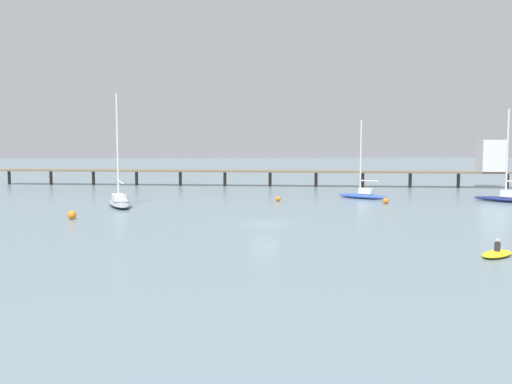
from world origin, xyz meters
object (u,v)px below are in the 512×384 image
(sailboat_blue, at_px, (363,194))
(mooring_buoy_inner, at_px, (278,199))
(mooring_buoy_outer, at_px, (72,215))
(mooring_buoy_near, at_px, (386,201))
(pier, at_px, (346,165))
(sailboat_gray, at_px, (119,200))
(sailboat_navy, at_px, (511,196))
(dinghy_yellow, at_px, (497,253))

(sailboat_blue, bearing_deg, mooring_buoy_inner, -166.03)
(sailboat_blue, distance_m, mooring_buoy_outer, 36.08)
(mooring_buoy_outer, bearing_deg, mooring_buoy_near, 18.99)
(pier, distance_m, sailboat_blue, 18.70)
(sailboat_gray, bearing_deg, mooring_buoy_inner, 12.60)
(mooring_buoy_outer, bearing_deg, pier, 46.96)
(sailboat_navy, height_order, dinghy_yellow, sailboat_navy)
(sailboat_blue, relative_size, dinghy_yellow, 3.12)
(pier, relative_size, dinghy_yellow, 26.13)
(sailboat_gray, bearing_deg, sailboat_blue, 13.12)
(sailboat_navy, height_order, mooring_buoy_near, sailboat_navy)
(dinghy_yellow, bearing_deg, mooring_buoy_inner, 108.05)
(pier, xyz_separation_m, dinghy_yellow, (-1.92, -54.35, -3.26))
(pier, height_order, mooring_buoy_near, pier)
(mooring_buoy_near, bearing_deg, sailboat_navy, 3.43)
(mooring_buoy_inner, distance_m, mooring_buoy_near, 12.70)
(pier, relative_size, sailboat_navy, 7.47)
(sailboat_navy, xyz_separation_m, mooring_buoy_inner, (-27.65, 2.29, -0.39))
(sailboat_navy, bearing_deg, sailboat_gray, -177.77)
(sailboat_navy, xyz_separation_m, mooring_buoy_outer, (-48.26, -12.24, -0.29))
(mooring_buoy_outer, xyz_separation_m, mooring_buoy_near, (32.89, 11.32, -0.07))
(sailboat_gray, height_order, sailboat_navy, sailboat_gray)
(sailboat_navy, relative_size, mooring_buoy_outer, 13.66)
(dinghy_yellow, xyz_separation_m, mooring_buoy_inner, (-10.81, 33.18, 0.11))
(sailboat_navy, xyz_separation_m, dinghy_yellow, (-16.84, -30.89, -0.49))
(sailboat_navy, bearing_deg, sailboat_blue, 163.09)
(dinghy_yellow, bearing_deg, sailboat_gray, 134.92)
(pier, height_order, sailboat_navy, sailboat_navy)
(pier, bearing_deg, sailboat_navy, -57.53)
(sailboat_blue, xyz_separation_m, mooring_buoy_outer, (-31.68, -17.28, -0.24))
(pier, distance_m, sailboat_gray, 40.03)
(dinghy_yellow, distance_m, mooring_buoy_outer, 36.54)
(dinghy_yellow, distance_m, mooring_buoy_near, 30.01)
(mooring_buoy_outer, bearing_deg, mooring_buoy_inner, 35.18)
(pier, xyz_separation_m, sailboat_blue, (-1.66, -18.42, -2.82))
(pier, height_order, mooring_buoy_outer, pier)
(sailboat_gray, relative_size, mooring_buoy_near, 18.43)
(mooring_buoy_outer, height_order, mooring_buoy_near, mooring_buoy_outer)
(sailboat_blue, relative_size, sailboat_gray, 0.79)
(pier, bearing_deg, mooring_buoy_outer, -133.04)
(pier, relative_size, sailboat_gray, 6.62)
(mooring_buoy_inner, bearing_deg, mooring_buoy_outer, -144.82)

